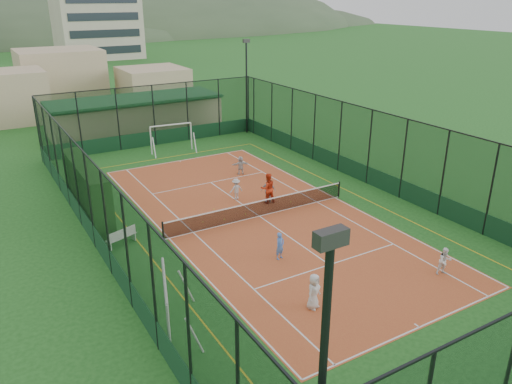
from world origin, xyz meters
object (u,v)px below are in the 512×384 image
at_px(futsal_goal_near, 166,305).
at_px(coach, 268,188).
at_px(child_near_mid, 280,246).
at_px(child_near_right, 445,261).
at_px(child_near_left, 314,291).
at_px(child_far_left, 236,189).
at_px(clubhouse, 136,115).
at_px(futsal_goal_far, 171,138).
at_px(child_far_right, 268,190).
at_px(child_far_back, 241,165).
at_px(white_bench, 121,236).
at_px(floodlight_ne, 247,87).

xyz_separation_m(futsal_goal_near, coach, (9.76, 8.56, -0.13)).
xyz_separation_m(child_near_mid, child_near_right, (5.59, -4.97, -0.02)).
bearing_deg(child_near_left, child_near_right, -31.00).
height_order(child_near_left, child_near_right, child_near_left).
bearing_deg(child_far_left, clubhouse, -88.76).
bearing_deg(coach, futsal_goal_far, -75.33).
bearing_deg(child_far_right, child_near_left, 100.16).
distance_m(child_near_mid, child_far_back, 12.31).
height_order(clubhouse, futsal_goal_near, clubhouse).
distance_m(white_bench, futsal_goal_near, 7.70).
height_order(white_bench, child_far_right, child_far_right).
bearing_deg(clubhouse, child_near_mid, -93.60).
bearing_deg(futsal_goal_near, child_far_back, -19.86).
relative_size(clubhouse, child_far_back, 11.65).
bearing_deg(floodlight_ne, white_bench, -135.69).
relative_size(futsal_goal_near, child_near_left, 2.18).
height_order(clubhouse, child_far_back, clubhouse).
relative_size(white_bench, futsal_goal_near, 0.50).
bearing_deg(futsal_goal_near, floodlight_ne, -17.45).
xyz_separation_m(clubhouse, child_far_left, (0.07, -19.08, -0.89)).
bearing_deg(child_near_left, child_near_mid, 52.16).
bearing_deg(futsal_goal_far, futsal_goal_near, -106.75).
bearing_deg(futsal_goal_near, child_far_right, -30.75).
distance_m(child_near_left, child_far_left, 12.03).
height_order(child_near_mid, coach, coach).
distance_m(futsal_goal_far, child_far_back, 7.88).
distance_m(futsal_goal_far, child_near_mid, 19.26).
height_order(child_far_left, child_far_right, child_far_right).
xyz_separation_m(futsal_goal_near, child_near_mid, (6.61, 2.37, -0.38)).
bearing_deg(child_near_mid, child_far_right, 47.41).
bearing_deg(child_near_mid, coach, 47.79).
bearing_deg(clubhouse, child_far_back, -80.38).
bearing_deg(clubhouse, white_bench, -110.02).
bearing_deg(futsal_goal_near, child_near_left, -89.05).
distance_m(futsal_goal_near, child_far_back, 17.66).
bearing_deg(clubhouse, child_far_left, -89.79).
relative_size(white_bench, child_far_right, 1.09).
height_order(floodlight_ne, futsal_goal_far, floodlight_ne).
height_order(futsal_goal_near, child_near_left, futsal_goal_near).
relative_size(futsal_goal_far, child_near_right, 2.60).
distance_m(clubhouse, child_far_right, 20.53).
distance_m(child_far_left, coach, 2.02).
bearing_deg(child_far_left, futsal_goal_far, -90.78).
distance_m(futsal_goal_far, child_far_right, 12.95).
distance_m(futsal_goal_far, child_near_left, 23.43).
height_order(white_bench, child_near_mid, child_near_mid).
xyz_separation_m(child_far_right, child_far_back, (1.01, 5.32, -0.11)).
xyz_separation_m(clubhouse, child_far_right, (1.55, -20.46, -0.80)).
distance_m(child_far_left, child_far_right, 2.03).
bearing_deg(child_far_back, child_near_right, 106.26).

